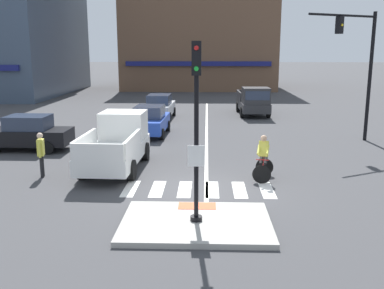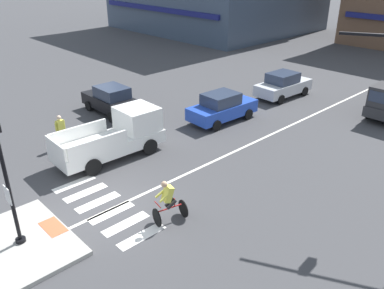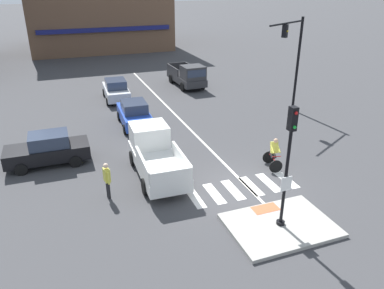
% 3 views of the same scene
% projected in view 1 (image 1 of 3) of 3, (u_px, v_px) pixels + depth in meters
% --- Properties ---
extents(ground_plane, '(300.00, 300.00, 0.00)m').
position_uv_depth(ground_plane, '(198.00, 190.00, 14.81)').
color(ground_plane, '#3D3D3F').
extents(traffic_island, '(4.00, 2.90, 0.15)m').
position_uv_depth(traffic_island, '(196.00, 223.00, 11.78)').
color(traffic_island, '#A3A099').
rests_on(traffic_island, ground).
extents(tactile_pad_front, '(1.10, 0.60, 0.01)m').
position_uv_depth(tactile_pad_front, '(197.00, 206.00, 12.83)').
color(tactile_pad_front, '#DB5B38').
rests_on(tactile_pad_front, traffic_island).
extents(signal_pole, '(0.44, 0.38, 4.70)m').
position_uv_depth(signal_pole, '(196.00, 116.00, 11.15)').
color(signal_pole, black).
rests_on(signal_pole, traffic_island).
extents(crosswalk_stripe_a, '(0.44, 1.80, 0.01)m').
position_uv_depth(crosswalk_stripe_a, '(131.00, 189.00, 14.91)').
color(crosswalk_stripe_a, silver).
rests_on(crosswalk_stripe_a, ground).
extents(crosswalk_stripe_b, '(0.44, 1.80, 0.01)m').
position_uv_depth(crosswalk_stripe_b, '(158.00, 189.00, 14.88)').
color(crosswalk_stripe_b, silver).
rests_on(crosswalk_stripe_b, ground).
extents(crosswalk_stripe_c, '(0.44, 1.80, 0.01)m').
position_uv_depth(crosswalk_stripe_c, '(185.00, 189.00, 14.85)').
color(crosswalk_stripe_c, silver).
rests_on(crosswalk_stripe_c, ground).
extents(crosswalk_stripe_d, '(0.44, 1.80, 0.01)m').
position_uv_depth(crosswalk_stripe_d, '(212.00, 189.00, 14.82)').
color(crosswalk_stripe_d, silver).
rests_on(crosswalk_stripe_d, ground).
extents(crosswalk_stripe_e, '(0.44, 1.80, 0.01)m').
position_uv_depth(crosswalk_stripe_e, '(239.00, 190.00, 14.79)').
color(crosswalk_stripe_e, silver).
rests_on(crosswalk_stripe_e, ground).
extents(crosswalk_stripe_f, '(0.44, 1.80, 0.01)m').
position_uv_depth(crosswalk_stripe_f, '(267.00, 190.00, 14.76)').
color(crosswalk_stripe_f, silver).
rests_on(crosswalk_stripe_f, ground).
extents(lane_centre_line, '(0.14, 28.00, 0.01)m').
position_uv_depth(lane_centre_line, '(207.00, 134.00, 24.56)').
color(lane_centre_line, silver).
rests_on(lane_centre_line, ground).
extents(traffic_light_mast, '(3.77, 2.09, 6.46)m').
position_uv_depth(traffic_light_mast, '(360.00, 59.00, 21.64)').
color(traffic_light_mast, black).
rests_on(traffic_light_mast, ground).
extents(building_corner_left, '(18.13, 16.43, 12.67)m').
position_uv_depth(building_corner_left, '(200.00, 35.00, 54.85)').
color(building_corner_left, brown).
rests_on(building_corner_left, ground).
extents(car_black_cross_left, '(4.11, 1.87, 1.64)m').
position_uv_depth(car_black_cross_left, '(27.00, 133.00, 20.46)').
color(car_black_cross_left, black).
rests_on(car_black_cross_left, ground).
extents(car_silver_westbound_distant, '(1.98, 4.17, 1.64)m').
position_uv_depth(car_silver_westbound_distant, '(160.00, 107.00, 29.92)').
color(car_silver_westbound_distant, silver).
rests_on(car_silver_westbound_distant, ground).
extents(car_blue_westbound_far, '(1.97, 4.16, 1.64)m').
position_uv_depth(car_blue_westbound_far, '(150.00, 121.00, 24.03)').
color(car_blue_westbound_far, '#2347B7').
rests_on(car_blue_westbound_far, ground).
extents(pickup_truck_white_westbound_near, '(2.18, 5.16, 2.08)m').
position_uv_depth(pickup_truck_white_westbound_near, '(118.00, 143.00, 17.55)').
color(pickup_truck_white_westbound_near, white).
rests_on(pickup_truck_white_westbound_near, ground).
extents(pickup_truck_charcoal_eastbound_distant, '(2.16, 5.15, 2.08)m').
position_uv_depth(pickup_truck_charcoal_eastbound_distant, '(253.00, 102.00, 31.21)').
color(pickup_truck_charcoal_eastbound_distant, '#2D2D30').
rests_on(pickup_truck_charcoal_eastbound_distant, ground).
extents(cyclist, '(0.88, 1.21, 1.68)m').
position_uv_depth(cyclist, '(263.00, 157.00, 15.74)').
color(cyclist, black).
rests_on(cyclist, ground).
extents(pedestrian_at_curb_left, '(0.28, 0.54, 1.67)m').
position_uv_depth(pedestrian_at_curb_left, '(41.00, 151.00, 16.09)').
color(pedestrian_at_curb_left, black).
rests_on(pedestrian_at_curb_left, ground).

